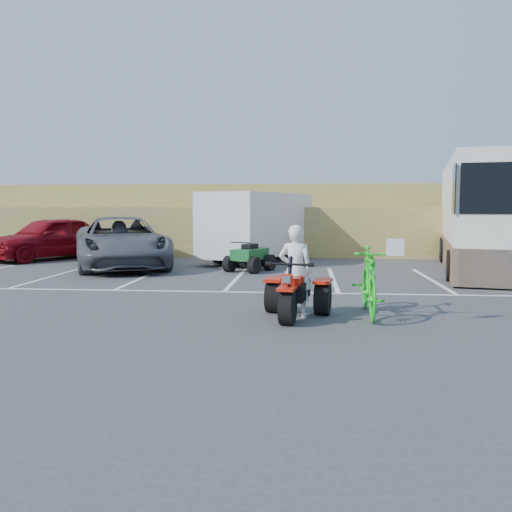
# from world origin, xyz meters

# --- Properties ---
(ground) EXTENTS (100.00, 100.00, 0.00)m
(ground) POSITION_xyz_m (0.00, 0.00, 0.00)
(ground) COLOR #3A3A3D
(ground) RESTS_ON ground
(parking_stripes) EXTENTS (28.00, 5.16, 0.01)m
(parking_stripes) POSITION_xyz_m (0.87, 4.07, 0.00)
(parking_stripes) COLOR white
(parking_stripes) RESTS_ON ground
(grass_embankment) EXTENTS (40.00, 8.50, 3.10)m
(grass_embankment) POSITION_xyz_m (0.00, 15.48, 1.42)
(grass_embankment) COLOR olive
(grass_embankment) RESTS_ON ground
(red_trike_atv) EXTENTS (1.49, 1.83, 1.07)m
(red_trike_atv) POSITION_xyz_m (1.71, -0.51, 0.00)
(red_trike_atv) COLOR red
(red_trike_atv) RESTS_ON ground
(rider) EXTENTS (0.68, 0.50, 1.70)m
(rider) POSITION_xyz_m (1.74, -0.36, 0.85)
(rider) COLOR white
(rider) RESTS_ON ground
(green_dirt_bike) EXTENTS (0.64, 2.15, 1.29)m
(green_dirt_bike) POSITION_xyz_m (3.09, -0.13, 0.64)
(green_dirt_bike) COLOR #14BF19
(green_dirt_bike) RESTS_ON ground
(grey_pickup) EXTENTS (5.00, 6.67, 1.68)m
(grey_pickup) POSITION_xyz_m (-4.21, 7.31, 0.84)
(grey_pickup) COLOR #4C4E54
(grey_pickup) RESTS_ON ground
(red_car) EXTENTS (4.15, 5.15, 1.65)m
(red_car) POSITION_xyz_m (-7.90, 9.77, 0.82)
(red_car) COLOR maroon
(red_car) RESTS_ON ground
(cargo_trailer) EXTENTS (4.01, 5.80, 2.51)m
(cargo_trailer) POSITION_xyz_m (0.18, 9.69, 1.36)
(cargo_trailer) COLOR silver
(cargo_trailer) RESTS_ON ground
(rv_motorhome) EXTENTS (4.31, 9.77, 3.41)m
(rv_motorhome) POSITION_xyz_m (7.69, 7.82, 1.48)
(rv_motorhome) COLOR silver
(rv_motorhome) RESTS_ON ground
(quad_atv_blue) EXTENTS (1.27, 1.61, 0.99)m
(quad_atv_blue) POSITION_xyz_m (-3.20, 6.03, 0.00)
(quad_atv_blue) COLOR navy
(quad_atv_blue) RESTS_ON ground
(quad_atv_green) EXTENTS (1.61, 1.80, 0.96)m
(quad_atv_green) POSITION_xyz_m (0.19, 6.58, 0.00)
(quad_atv_green) COLOR #135724
(quad_atv_green) RESTS_ON ground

